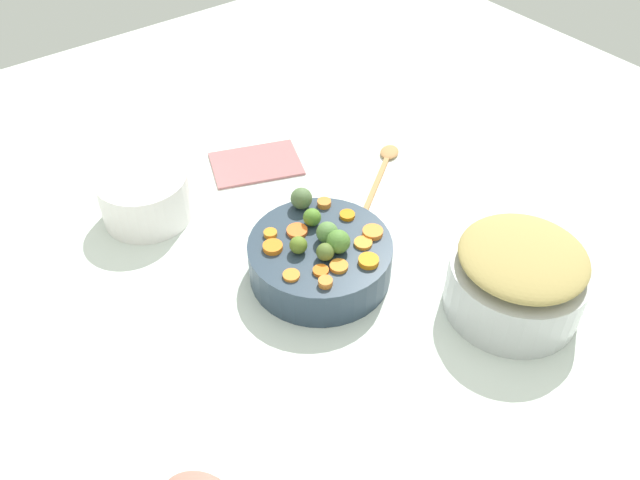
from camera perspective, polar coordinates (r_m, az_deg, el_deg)
name	(u,v)px	position (r m, az deg, el deg)	size (l,w,h in m)	color
tabletop	(331,282)	(1.26, 0.99, -3.67)	(2.40, 2.40, 0.02)	silver
serving_bowl_carrots	(320,259)	(1.23, 0.00, -1.67)	(0.27, 0.27, 0.08)	#2B3B4C
metal_pot	(515,287)	(1.21, 16.54, -3.91)	(0.24, 0.24, 0.11)	#B6B9BA
stuffing_mound	(523,257)	(1.16, 17.25, -1.40)	(0.22, 0.22, 0.04)	tan
carrot_slice_0	(347,215)	(1.26, 2.38, 2.17)	(0.03, 0.03, 0.01)	orange
carrot_slice_1	(324,203)	(1.28, 0.36, 3.22)	(0.03, 0.03, 0.01)	orange
carrot_slice_2	(270,234)	(1.22, -4.33, 0.56)	(0.03, 0.03, 0.01)	orange
carrot_slice_3	(325,282)	(1.13, 0.48, -3.68)	(0.03, 0.03, 0.01)	orange
carrot_slice_4	(291,275)	(1.14, -2.51, -3.08)	(0.03, 0.03, 0.01)	orange
carrot_slice_5	(273,247)	(1.19, -4.13, -0.61)	(0.04, 0.04, 0.01)	orange
carrot_slice_6	(339,266)	(1.16, 1.65, -2.29)	(0.03, 0.03, 0.01)	orange
carrot_slice_7	(297,231)	(1.23, -2.01, 0.80)	(0.04, 0.04, 0.01)	orange
carrot_slice_8	(369,261)	(1.17, 4.24, -1.82)	(0.04, 0.04, 0.01)	orange
carrot_slice_9	(321,271)	(1.15, 0.07, -2.69)	(0.03, 0.03, 0.01)	orange
carrot_slice_10	(373,232)	(1.22, 4.60, 0.69)	(0.04, 0.04, 0.01)	orange
carrot_slice_11	(363,243)	(1.20, 3.76, -0.26)	(0.03, 0.03, 0.01)	orange
brussels_sprout_0	(312,217)	(1.23, -0.69, 1.99)	(0.03, 0.03, 0.03)	#518229
brussels_sprout_1	(298,245)	(1.18, -1.89, -0.44)	(0.03, 0.03, 0.03)	olive
brussels_sprout_2	(301,198)	(1.27, -1.63, 3.63)	(0.04, 0.04, 0.04)	#506B3F
brussels_sprout_3	(338,242)	(1.18, 1.60, -0.14)	(0.04, 0.04, 0.04)	#4F8032
brussels_sprout_4	(327,233)	(1.20, 0.63, 0.65)	(0.04, 0.04, 0.04)	#54803F
brussels_sprout_5	(325,252)	(1.17, 0.45, -1.05)	(0.03, 0.03, 0.03)	#566D2E
wooden_spoon	(384,166)	(1.52, 5.55, 6.42)	(0.24, 0.18, 0.01)	tan
casserole_dish	(145,197)	(1.40, -14.95, 3.64)	(0.18, 0.18, 0.10)	white
dish_towel	(256,164)	(1.53, -5.57, 6.62)	(0.20, 0.14, 0.01)	#B16C6E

